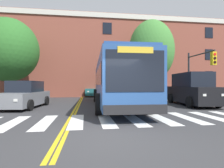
% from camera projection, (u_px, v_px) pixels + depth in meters
% --- Properties ---
extents(ground_plane, '(120.00, 120.00, 0.00)m').
position_uv_depth(ground_plane, '(112.00, 136.00, 5.14)').
color(ground_plane, '#38383A').
extents(crosswalk, '(14.33, 3.22, 0.01)m').
position_uv_depth(crosswalk, '(92.00, 120.00, 7.39)').
color(crosswalk, white).
rests_on(crosswalk, ground).
extents(lane_line_yellow_inner, '(0.12, 36.00, 0.01)m').
position_uv_depth(lane_line_yellow_inner, '(82.00, 97.00, 21.13)').
color(lane_line_yellow_inner, gold).
rests_on(lane_line_yellow_inner, ground).
extents(lane_line_yellow_outer, '(0.12, 36.00, 0.01)m').
position_uv_depth(lane_line_yellow_outer, '(83.00, 97.00, 21.16)').
color(lane_line_yellow_outer, gold).
rests_on(lane_line_yellow_outer, ground).
extents(city_bus, '(3.11, 12.34, 3.21)m').
position_uv_depth(city_bus, '(115.00, 81.00, 12.67)').
color(city_bus, '#2D5699').
rests_on(city_bus, ground).
extents(car_grey_near_lane, '(2.43, 4.55, 1.76)m').
position_uv_depth(car_grey_near_lane, '(25.00, 96.00, 11.50)').
color(car_grey_near_lane, slate).
rests_on(car_grey_near_lane, ground).
extents(car_black_far_lane, '(2.45, 5.27, 2.38)m').
position_uv_depth(car_black_far_lane, '(191.00, 90.00, 12.94)').
color(car_black_far_lane, black).
rests_on(car_black_far_lane, ground).
extents(car_teal_behind_bus, '(2.36, 4.45, 1.83)m').
position_uv_depth(car_teal_behind_bus, '(94.00, 90.00, 22.67)').
color(car_teal_behind_bus, '#236B70').
rests_on(car_teal_behind_bus, ground).
extents(traffic_light_near_corner, '(0.34, 3.56, 4.51)m').
position_uv_depth(traffic_light_near_corner, '(199.00, 67.00, 14.96)').
color(traffic_light_near_corner, '#28282D').
rests_on(traffic_light_near_corner, ground).
extents(street_tree_curbside_large, '(6.67, 6.68, 8.39)m').
position_uv_depth(street_tree_curbside_large, '(151.00, 51.00, 18.61)').
color(street_tree_curbside_large, brown).
rests_on(street_tree_curbside_large, ground).
extents(street_tree_curbside_small, '(7.50, 7.87, 7.61)m').
position_uv_depth(street_tree_curbside_small, '(8.00, 50.00, 16.18)').
color(street_tree_curbside_small, '#4C3D2D').
rests_on(street_tree_curbside_small, ground).
extents(building_facade, '(34.01, 7.34, 10.40)m').
position_uv_depth(building_facade, '(105.00, 59.00, 24.96)').
color(building_facade, brown).
rests_on(building_facade, ground).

